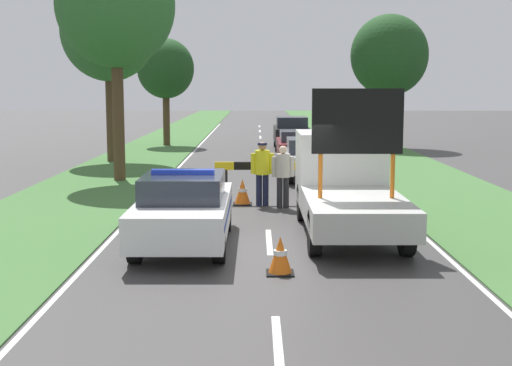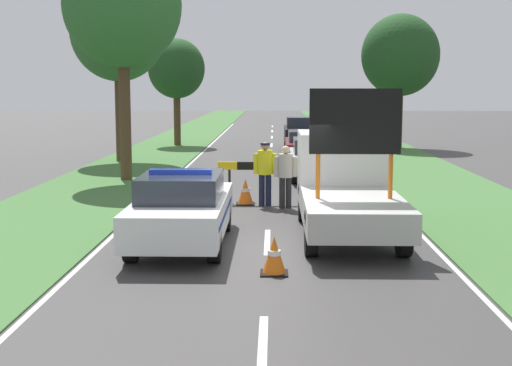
{
  "view_description": "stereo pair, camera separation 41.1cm",
  "coord_description": "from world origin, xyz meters",
  "px_view_note": "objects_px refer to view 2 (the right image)",
  "views": [
    {
      "loc": [
        -0.28,
        -14.1,
        3.27
      ],
      "look_at": [
        -0.27,
        1.74,
        1.1
      ],
      "focal_mm": 50.0,
      "sensor_mm": 36.0,
      "label": 1
    },
    {
      "loc": [
        0.13,
        -14.09,
        3.27
      ],
      "look_at": [
        -0.27,
        1.74,
        1.1
      ],
      "focal_mm": 50.0,
      "sensor_mm": 36.0,
      "label": 2
    }
  ],
  "objects_px": {
    "traffic_cone_behind_barrier": "(274,256)",
    "queued_car_sedan_silver": "(317,158)",
    "police_officer": "(265,168)",
    "pedestrian_civilian": "(285,172)",
    "roadside_tree_mid_left": "(122,6)",
    "roadside_tree_far_left": "(400,56)",
    "police_car": "(182,209)",
    "traffic_cone_lane_edge": "(217,196)",
    "traffic_cone_near_truck": "(245,192)",
    "road_barrier": "(276,169)",
    "roadside_tree_near_right": "(176,69)",
    "roadside_tree_near_left": "(118,32)",
    "traffic_cone_centre_front": "(186,207)",
    "queued_car_sedan_black": "(302,132)",
    "queued_car_wagon_maroon": "(309,145)",
    "traffic_cone_near_police": "(207,203)",
    "work_truck": "(345,182)"
  },
  "relations": [
    {
      "from": "queued_car_wagon_maroon",
      "to": "roadside_tree_mid_left",
      "type": "relative_size",
      "value": 0.54
    },
    {
      "from": "traffic_cone_behind_barrier",
      "to": "traffic_cone_near_truck",
      "type": "bearing_deg",
      "value": 96.17
    },
    {
      "from": "traffic_cone_centre_front",
      "to": "roadside_tree_far_left",
      "type": "distance_m",
      "value": 22.89
    },
    {
      "from": "traffic_cone_near_truck",
      "to": "queued_car_wagon_maroon",
      "type": "xyz_separation_m",
      "value": [
        2.28,
        11.05,
        0.38
      ]
    },
    {
      "from": "road_barrier",
      "to": "queued_car_sedan_black",
      "type": "distance_m",
      "value": 17.2
    },
    {
      "from": "pedestrian_civilian",
      "to": "roadside_tree_mid_left",
      "type": "distance_m",
      "value": 9.22
    },
    {
      "from": "traffic_cone_behind_barrier",
      "to": "police_car",
      "type": "bearing_deg",
      "value": 130.48
    },
    {
      "from": "roadside_tree_near_right",
      "to": "traffic_cone_near_truck",
      "type": "bearing_deg",
      "value": -76.94
    },
    {
      "from": "work_truck",
      "to": "traffic_cone_centre_front",
      "type": "bearing_deg",
      "value": -13.2
    },
    {
      "from": "work_truck",
      "to": "traffic_cone_behind_barrier",
      "type": "bearing_deg",
      "value": 69.87
    },
    {
      "from": "road_barrier",
      "to": "traffic_cone_lane_edge",
      "type": "height_order",
      "value": "road_barrier"
    },
    {
      "from": "queued_car_sedan_black",
      "to": "roadside_tree_near_left",
      "type": "xyz_separation_m",
      "value": [
        -8.07,
        -6.24,
        4.66
      ]
    },
    {
      "from": "traffic_cone_near_truck",
      "to": "queued_car_sedan_silver",
      "type": "height_order",
      "value": "queued_car_sedan_silver"
    },
    {
      "from": "queued_car_wagon_maroon",
      "to": "roadside_tree_near_left",
      "type": "relative_size",
      "value": 0.57
    },
    {
      "from": "traffic_cone_behind_barrier",
      "to": "roadside_tree_near_right",
      "type": "relative_size",
      "value": 0.11
    },
    {
      "from": "traffic_cone_lane_edge",
      "to": "traffic_cone_behind_barrier",
      "type": "bearing_deg",
      "value": -77.79
    },
    {
      "from": "road_barrier",
      "to": "traffic_cone_behind_barrier",
      "type": "distance_m",
      "value": 7.64
    },
    {
      "from": "work_truck",
      "to": "roadside_tree_near_left",
      "type": "relative_size",
      "value": 0.75
    },
    {
      "from": "traffic_cone_behind_barrier",
      "to": "roadside_tree_mid_left",
      "type": "xyz_separation_m",
      "value": [
        -5.14,
        12.33,
        5.59
      ]
    },
    {
      "from": "roadside_tree_mid_left",
      "to": "roadside_tree_far_left",
      "type": "distance_m",
      "value": 17.72
    },
    {
      "from": "queued_car_wagon_maroon",
      "to": "roadside_tree_mid_left",
      "type": "distance_m",
      "value": 10.39
    },
    {
      "from": "roadside_tree_mid_left",
      "to": "traffic_cone_near_police",
      "type": "bearing_deg",
      "value": -61.78
    },
    {
      "from": "traffic_cone_centre_front",
      "to": "queued_car_sedan_silver",
      "type": "xyz_separation_m",
      "value": [
        3.65,
        7.95,
        0.41
      ]
    },
    {
      "from": "roadside_tree_near_right",
      "to": "queued_car_sedan_black",
      "type": "bearing_deg",
      "value": -17.36
    },
    {
      "from": "traffic_cone_near_truck",
      "to": "queued_car_wagon_maroon",
      "type": "bearing_deg",
      "value": 78.35
    },
    {
      "from": "pedestrian_civilian",
      "to": "traffic_cone_lane_edge",
      "type": "relative_size",
      "value": 3.29
    },
    {
      "from": "traffic_cone_behind_barrier",
      "to": "queued_car_sedan_silver",
      "type": "relative_size",
      "value": 0.16
    },
    {
      "from": "queued_car_sedan_black",
      "to": "police_officer",
      "type": "bearing_deg",
      "value": 84.6
    },
    {
      "from": "traffic_cone_near_police",
      "to": "traffic_cone_near_truck",
      "type": "xyz_separation_m",
      "value": [
        0.92,
        1.42,
        0.1
      ]
    },
    {
      "from": "roadside_tree_far_left",
      "to": "traffic_cone_near_truck",
      "type": "bearing_deg",
      "value": -111.94
    },
    {
      "from": "traffic_cone_lane_edge",
      "to": "queued_car_sedan_silver",
      "type": "distance_m",
      "value": 6.38
    },
    {
      "from": "pedestrian_civilian",
      "to": "roadside_tree_far_left",
      "type": "distance_m",
      "value": 20.21
    },
    {
      "from": "traffic_cone_behind_barrier",
      "to": "traffic_cone_lane_edge",
      "type": "relative_size",
      "value": 1.3
    },
    {
      "from": "police_car",
      "to": "roadside_tree_mid_left",
      "type": "height_order",
      "value": "roadside_tree_mid_left"
    },
    {
      "from": "police_officer",
      "to": "roadside_tree_near_left",
      "type": "relative_size",
      "value": 0.23
    },
    {
      "from": "traffic_cone_near_police",
      "to": "queued_car_wagon_maroon",
      "type": "relative_size",
      "value": 0.12
    },
    {
      "from": "roadside_tree_near_right",
      "to": "roadside_tree_far_left",
      "type": "relative_size",
      "value": 0.83
    },
    {
      "from": "road_barrier",
      "to": "roadside_tree_far_left",
      "type": "relative_size",
      "value": 0.46
    },
    {
      "from": "queued_car_sedan_black",
      "to": "work_truck",
      "type": "bearing_deg",
      "value": 90.51
    },
    {
      "from": "traffic_cone_lane_edge",
      "to": "police_officer",
      "type": "bearing_deg",
      "value": -7.82
    },
    {
      "from": "traffic_cone_near_police",
      "to": "traffic_cone_centre_front",
      "type": "xyz_separation_m",
      "value": [
        -0.43,
        -1.04,
        0.09
      ]
    },
    {
      "from": "road_barrier",
      "to": "traffic_cone_near_truck",
      "type": "distance_m",
      "value": 1.07
    },
    {
      "from": "police_officer",
      "to": "pedestrian_civilian",
      "type": "relative_size",
      "value": 1.04
    },
    {
      "from": "road_barrier",
      "to": "roadside_tree_mid_left",
      "type": "relative_size",
      "value": 0.4
    },
    {
      "from": "road_barrier",
      "to": "roadside_tree_near_right",
      "type": "bearing_deg",
      "value": 110.55
    },
    {
      "from": "queued_car_wagon_maroon",
      "to": "roadside_tree_near_right",
      "type": "bearing_deg",
      "value": -51.15
    },
    {
      "from": "roadside_tree_near_left",
      "to": "traffic_cone_centre_front",
      "type": "bearing_deg",
      "value": -71.69
    },
    {
      "from": "police_officer",
      "to": "traffic_cone_behind_barrier",
      "type": "distance_m",
      "value": 7.17
    },
    {
      "from": "police_car",
      "to": "queued_car_wagon_maroon",
      "type": "xyz_separation_m",
      "value": [
        3.37,
        16.21,
        -0.04
      ]
    },
    {
      "from": "queued_car_sedan_silver",
      "to": "roadside_tree_far_left",
      "type": "height_order",
      "value": "roadside_tree_far_left"
    }
  ]
}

